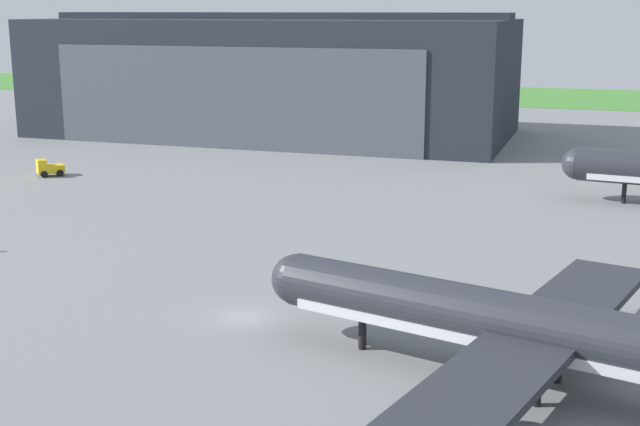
# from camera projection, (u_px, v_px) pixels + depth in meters

# --- Properties ---
(ground_plane) EXTENTS (440.00, 440.00, 0.00)m
(ground_plane) POSITION_uv_depth(u_px,v_px,m) (244.00, 317.00, 66.07)
(ground_plane) COLOR slate
(grass_field_strip) EXTENTS (440.00, 56.00, 0.08)m
(grass_field_strip) POSITION_uv_depth(u_px,v_px,m) (511.00, 96.00, 233.94)
(grass_field_strip) COLOR #448435
(grass_field_strip) RESTS_ON ground_plane
(maintenance_hangar) EXTENTS (86.36, 40.16, 22.43)m
(maintenance_hangar) POSITION_uv_depth(u_px,v_px,m) (275.00, 76.00, 161.17)
(maintenance_hangar) COLOR #232833
(maintenance_hangar) RESTS_ON ground_plane
(airliner_near_right) EXTENTS (36.73, 33.77, 12.38)m
(airliner_near_right) POSITION_uv_depth(u_px,v_px,m) (528.00, 328.00, 52.81)
(airliner_near_right) COLOR #282B33
(airliner_near_right) RESTS_ON ground_plane
(pushback_tractor) EXTENTS (3.90, 3.94, 2.43)m
(pushback_tractor) POSITION_uv_depth(u_px,v_px,m) (49.00, 168.00, 121.63)
(pushback_tractor) COLOR yellow
(pushback_tractor) RESTS_ON ground_plane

